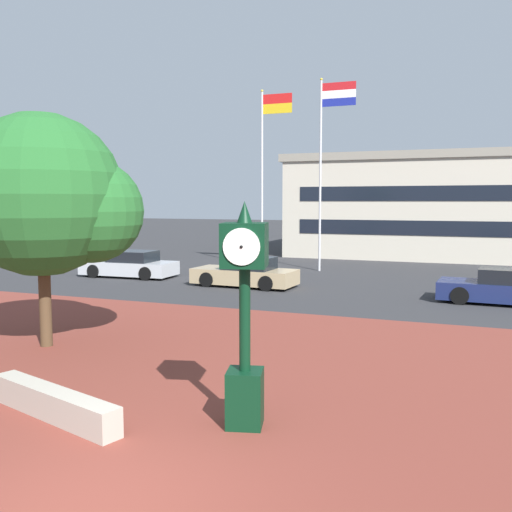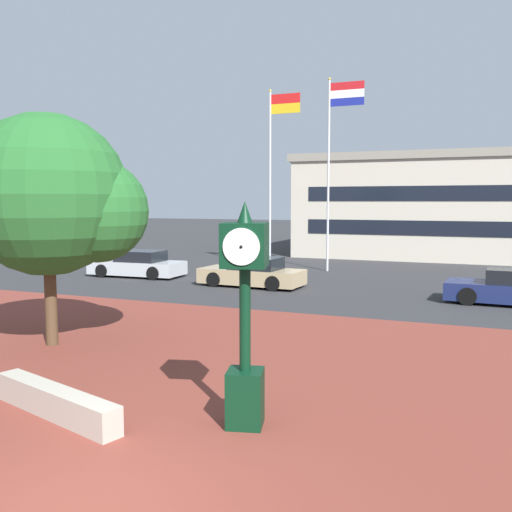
% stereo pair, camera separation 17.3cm
% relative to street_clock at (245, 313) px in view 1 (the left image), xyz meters
% --- Properties ---
extents(ground_plane, '(200.00, 200.00, 0.00)m').
position_rel_street_clock_xyz_m(ground_plane, '(-0.78, -3.05, -1.88)').
color(ground_plane, '#2D2D30').
extents(plaza_brick_paving, '(44.00, 16.33, 0.01)m').
position_rel_street_clock_xyz_m(plaza_brick_paving, '(-0.78, 1.11, -1.88)').
color(plaza_brick_paving, brown).
rests_on(plaza_brick_paving, ground).
extents(planter_wall, '(3.18, 1.30, 0.50)m').
position_rel_street_clock_xyz_m(planter_wall, '(-3.17, -0.87, -1.63)').
color(planter_wall, '#ADA393').
rests_on(planter_wall, ground).
extents(street_clock, '(0.86, 0.89, 3.69)m').
position_rel_street_clock_xyz_m(street_clock, '(0.00, 0.00, 0.00)').
color(street_clock, black).
rests_on(street_clock, ground).
extents(plaza_tree, '(4.38, 4.08, 5.88)m').
position_rel_street_clock_xyz_m(plaza_tree, '(-6.47, 3.07, 1.87)').
color(plaza_tree, '#4C3823').
rests_on(plaza_tree, ground).
extents(car_street_mid, '(4.57, 2.08, 1.28)m').
position_rel_street_clock_xyz_m(car_street_mid, '(-5.78, 14.18, -1.31)').
color(car_street_mid, tan).
rests_on(car_street_mid, ground).
extents(car_street_far, '(4.47, 2.10, 1.28)m').
position_rel_street_clock_xyz_m(car_street_far, '(4.47, 13.68, -1.31)').
color(car_street_far, navy).
rests_on(car_street_far, ground).
extents(car_street_distant, '(4.65, 2.12, 1.28)m').
position_rel_street_clock_xyz_m(car_street_distant, '(-12.23, 15.02, -1.31)').
color(car_street_distant, '#B7BABF').
rests_on(car_street_distant, ground).
extents(flagpole_primary, '(1.75, 0.14, 9.65)m').
position_rel_street_clock_xyz_m(flagpole_primary, '(-7.25, 20.66, 3.86)').
color(flagpole_primary, silver).
rests_on(flagpole_primary, ground).
extents(flagpole_secondary, '(1.87, 0.14, 10.01)m').
position_rel_street_clock_xyz_m(flagpole_secondary, '(-3.95, 20.66, 4.20)').
color(flagpole_secondary, silver).
rests_on(flagpole_secondary, ground).
extents(civic_building, '(24.64, 14.10, 6.73)m').
position_rel_street_clock_xyz_m(civic_building, '(3.74, 33.77, 1.49)').
color(civic_building, beige).
rests_on(civic_building, ground).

